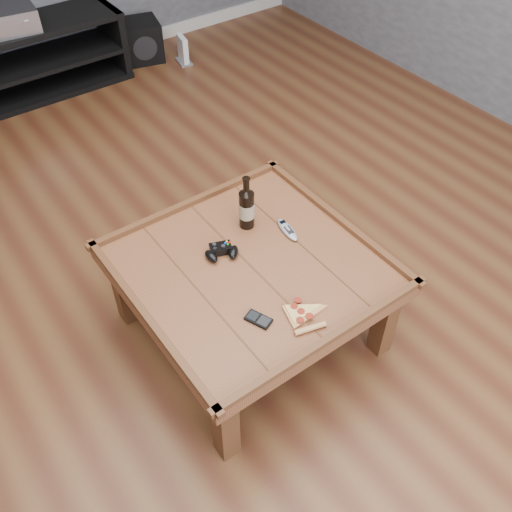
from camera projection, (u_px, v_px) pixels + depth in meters
ground at (251, 331)px, 2.70m from camera, size 6.00×6.00×0.00m
baseboard at (24, 74)px, 4.36m from camera, size 5.00×0.02×0.10m
coffee_table at (251, 275)px, 2.42m from camera, size 1.03×1.03×0.48m
media_console at (28, 62)px, 4.09m from camera, size 1.40×0.45×0.50m
beer_bottle at (247, 207)px, 2.48m from camera, size 0.07×0.07×0.26m
game_controller at (222, 252)px, 2.41m from camera, size 0.15×0.13×0.04m
pizza_slice at (302, 315)px, 2.18m from camera, size 0.19×0.25×0.02m
smartphone at (258, 319)px, 2.17m from camera, size 0.09×0.11×0.01m
remote_control at (287, 230)px, 2.52m from camera, size 0.07×0.16×0.02m
av_receiver at (2, 19)px, 3.82m from camera, size 0.47×0.41×0.15m
subwoofer at (141, 41)px, 4.54m from camera, size 0.37×0.37×0.30m
game_console at (183, 51)px, 4.53m from camera, size 0.12×0.18×0.21m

